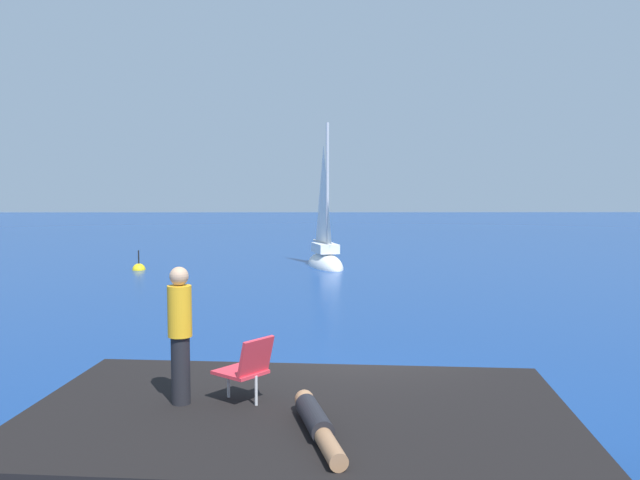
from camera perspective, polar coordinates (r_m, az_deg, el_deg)
ground_plane at (r=11.16m, az=2.80°, el=-14.28°), size 160.00×160.00×0.00m
shore_ledge at (r=8.03m, az=-1.85°, el=-17.93°), size 6.55×4.42×1.07m
boulder_seaward at (r=10.25m, az=-0.10°, el=-16.03°), size 1.84×1.69×1.18m
boulder_inland at (r=10.37m, az=-2.60°, el=-15.78°), size 1.06×1.20×0.76m
sailboat_near at (r=29.70m, az=0.45°, el=-1.58°), size 2.18×3.88×7.02m
person_sunbather at (r=7.08m, az=-0.29°, el=-15.46°), size 0.53×1.74×0.25m
person_standing at (r=7.94m, az=-11.97°, el=-7.69°), size 0.28×0.28×1.62m
beach_chair at (r=7.95m, az=-6.29°, el=-10.75°), size 0.76×0.75×0.80m
marker_buoy at (r=29.62m, az=-15.34°, el=-2.49°), size 0.56×0.56×1.13m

